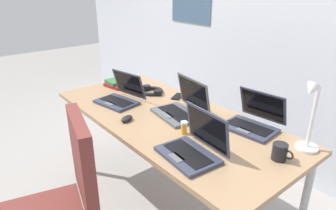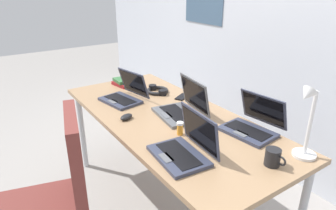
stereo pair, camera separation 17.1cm
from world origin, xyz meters
name	(u,v)px [view 1 (the left image)]	position (x,y,z in m)	size (l,w,h in m)	color
ground_plane	(168,204)	(0.00, 0.00, 0.00)	(12.00, 12.00, 0.00)	gray
wall_back	(272,17)	(0.00, 1.10, 1.30)	(6.00, 0.13, 2.60)	silver
desk	(168,124)	(0.00, 0.00, 0.68)	(1.80, 0.80, 0.74)	#9E7A56
desk_lamp	(310,118)	(0.80, 0.28, 0.94)	(0.12, 0.18, 0.40)	white
laptop_near_mouse	(182,108)	(0.04, 0.09, 0.79)	(0.37, 0.32, 0.24)	#515459
laptop_front_right	(120,96)	(-0.41, -0.12, 0.78)	(0.34, 0.32, 0.22)	#33384C
laptop_by_keyboard	(194,147)	(0.45, -0.20, 0.79)	(0.34, 0.28, 0.23)	#33384C
laptop_center	(253,121)	(0.46, 0.30, 0.78)	(0.33, 0.31, 0.22)	#33384C
computer_mouse	(127,119)	(-0.11, -0.25, 0.76)	(0.06, 0.10, 0.03)	black
cell_phone	(178,96)	(-0.22, 0.28, 0.74)	(0.06, 0.14, 0.01)	black
headphones	(152,91)	(-0.43, 0.18, 0.76)	(0.21, 0.18, 0.04)	black
pill_bottle	(184,128)	(0.25, -0.09, 0.78)	(0.04, 0.04, 0.08)	gold
book_stack	(117,83)	(-0.75, 0.05, 0.76)	(0.21, 0.19, 0.05)	maroon
coffee_mug	(280,152)	(0.76, 0.10, 0.78)	(0.11, 0.08, 0.09)	black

